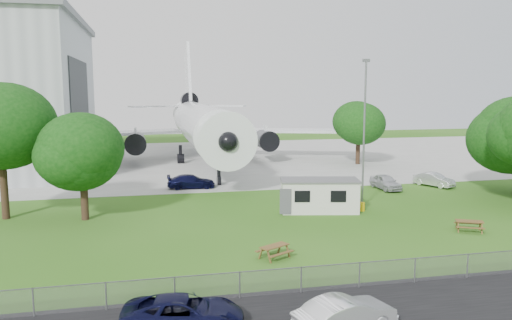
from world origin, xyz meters
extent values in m
plane|color=#467926|center=(0.00, 0.00, 0.00)|extent=(160.00, 160.00, 0.00)
cube|color=#B7B7B2|center=(0.00, 38.00, 0.01)|extent=(120.00, 46.00, 0.03)
cube|color=#2D3033|center=(-16.93, 33.00, 6.75)|extent=(0.16, 16.00, 12.96)
cylinder|color=white|center=(-2.00, 34.00, 5.10)|extent=(5.40, 34.00, 5.40)
cone|color=white|center=(-2.00, 15.00, 5.10)|extent=(5.40, 5.50, 5.40)
cone|color=white|center=(-2.00, 55.00, 5.90)|extent=(4.86, 9.00, 4.86)
cube|color=white|center=(-14.50, 37.20, 3.90)|extent=(21.36, 10.77, 0.36)
cube|color=white|center=(10.50, 37.20, 3.90)|extent=(21.36, 10.77, 0.36)
cube|color=white|center=(-2.00, 55.00, 11.60)|extent=(0.46, 9.96, 12.17)
cylinder|color=#515459|center=(-10.50, 33.50, 3.00)|extent=(2.50, 4.20, 2.50)
cylinder|color=#515459|center=(6.50, 33.50, 3.00)|extent=(2.50, 4.20, 2.50)
cylinder|color=#515459|center=(-2.00, 54.00, 7.90)|extent=(2.60, 4.50, 2.60)
cylinder|color=black|center=(-2.00, 18.50, 1.20)|extent=(0.36, 0.36, 2.40)
cylinder|color=black|center=(-4.80, 35.00, 1.20)|extent=(0.44, 0.44, 2.40)
cylinder|color=black|center=(0.80, 35.00, 1.20)|extent=(0.44, 0.44, 2.40)
cube|color=silver|center=(4.30, 5.74, 1.25)|extent=(6.39, 3.68, 2.50)
cube|color=#59595B|center=(4.30, 5.74, 2.56)|extent=(6.62, 3.91, 0.12)
cylinder|color=gold|center=(7.70, 5.14, 0.35)|extent=(0.50, 0.50, 0.70)
cube|color=gray|center=(0.00, -9.50, 0.00)|extent=(58.00, 0.04, 1.30)
cylinder|color=slate|center=(8.20, 6.20, 6.00)|extent=(0.16, 0.16, 12.00)
cylinder|color=#382619|center=(-19.67, 8.62, 2.02)|extent=(0.56, 0.56, 4.03)
sphere|color=#225718|center=(-19.67, 8.62, 6.95)|extent=(7.79, 7.79, 7.79)
cylinder|color=#382619|center=(-13.77, 7.06, 1.43)|extent=(0.56, 0.56, 2.85)
sphere|color=#225718|center=(-13.77, 7.06, 4.91)|extent=(6.54, 6.54, 6.54)
cylinder|color=#382619|center=(17.85, 29.05, 1.46)|extent=(0.56, 0.56, 2.92)
sphere|color=#225718|center=(17.85, 29.05, 5.04)|extent=(6.57, 6.57, 6.57)
imported|color=silver|center=(-1.47, -13.67, 0.72)|extent=(4.64, 2.72, 1.44)
imported|color=black|center=(-7.80, -12.02, 0.69)|extent=(5.22, 2.99, 1.37)
imported|color=#AAACB1|center=(13.67, 12.86, 0.71)|extent=(1.84, 4.25, 1.43)
imported|color=silver|center=(19.12, 13.18, 0.68)|extent=(3.10, 4.32, 1.36)
imported|color=black|center=(-4.93, 17.39, 0.68)|extent=(4.74, 2.05, 1.36)
camera|label=1|loc=(-8.99, -31.37, 9.68)|focal=35.00mm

